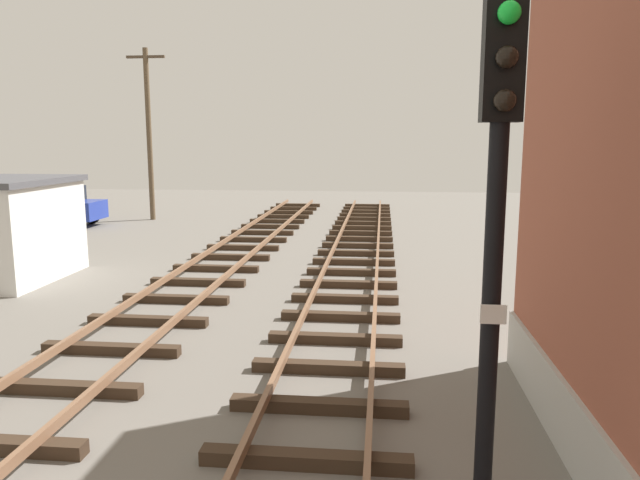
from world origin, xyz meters
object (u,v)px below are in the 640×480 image
parked_car_blue (53,206)px  control_hut (4,229)px  signal_mast (496,205)px  utility_pole_far (149,131)px

parked_car_blue → control_hut: bearing=-66.6°
signal_mast → utility_pole_far: (-11.92, 21.69, 0.97)m
signal_mast → utility_pole_far: utility_pole_far is taller
control_hut → parked_car_blue: 10.71m
signal_mast → control_hut: size_ratio=1.32×
signal_mast → parked_car_blue: signal_mast is taller
signal_mast → utility_pole_far: size_ratio=0.64×
control_hut → utility_pole_far: bearing=93.4°
parked_car_blue → utility_pole_far: size_ratio=0.53×
control_hut → parked_car_blue: control_hut is taller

